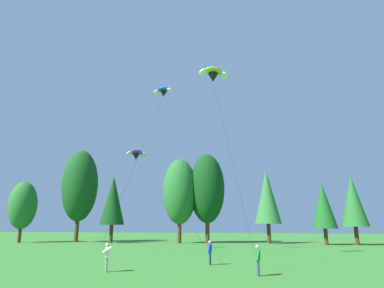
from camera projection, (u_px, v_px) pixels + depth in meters
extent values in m
cylinder|color=#472D19|center=(20.00, 235.00, 54.93)|extent=(0.54, 0.54, 2.43)
ellipsoid|color=#236628|center=(23.00, 205.00, 56.00)|extent=(4.42, 4.42, 7.62)
cylinder|color=#472D19|center=(77.00, 230.00, 56.87)|extent=(0.68, 0.68, 3.85)
ellipsoid|color=#144719|center=(80.00, 185.00, 58.55)|extent=(5.94, 5.94, 12.04)
cylinder|color=#472D19|center=(111.00, 234.00, 54.48)|extent=(0.57, 0.57, 2.76)
cone|color=#0F3D14|center=(113.00, 200.00, 55.69)|extent=(3.93, 3.93, 7.84)
cylinder|color=#472D19|center=(179.00, 232.00, 53.27)|extent=(0.62, 0.62, 3.29)
ellipsoid|color=#236628|center=(180.00, 191.00, 54.71)|extent=(5.35, 5.35, 10.32)
cylinder|color=#472D19|center=(207.00, 232.00, 53.43)|extent=(0.64, 0.64, 3.49)
ellipsoid|color=#0F3D14|center=(207.00, 188.00, 54.96)|extent=(5.56, 5.56, 10.93)
cylinder|color=#472D19|center=(269.00, 234.00, 52.53)|extent=(0.59, 0.59, 2.92)
cone|color=#2D7033|center=(267.00, 196.00, 53.81)|extent=(4.07, 4.07, 8.32)
cylinder|color=#472D19|center=(326.00, 237.00, 48.68)|extent=(0.53, 0.53, 2.26)
cone|color=#19561E|center=(323.00, 205.00, 49.68)|extent=(3.52, 3.52, 6.45)
cylinder|color=#472D19|center=(357.00, 236.00, 48.31)|extent=(0.55, 0.55, 2.53)
cone|color=#236628|center=(353.00, 201.00, 49.42)|extent=(3.74, 3.74, 7.19)
cylinder|color=gray|center=(106.00, 265.00, 20.81)|extent=(0.17, 0.17, 0.84)
cylinder|color=gray|center=(106.00, 265.00, 21.00)|extent=(0.17, 0.17, 0.84)
cube|color=white|center=(107.00, 252.00, 21.07)|extent=(0.37, 0.44, 0.60)
sphere|color=tan|center=(107.00, 245.00, 21.17)|extent=(0.22, 0.22, 0.22)
cylinder|color=white|center=(107.00, 250.00, 20.88)|extent=(0.52, 0.28, 0.35)
cylinder|color=white|center=(107.00, 249.00, 21.33)|extent=(0.52, 0.28, 0.35)
cylinder|color=navy|center=(210.00, 259.00, 24.44)|extent=(0.14, 0.14, 0.84)
cylinder|color=navy|center=(210.00, 259.00, 24.63)|extent=(0.14, 0.14, 0.84)
cube|color=blue|center=(210.00, 248.00, 24.70)|extent=(0.27, 0.40, 0.60)
sphere|color=tan|center=(210.00, 242.00, 24.80)|extent=(0.22, 0.22, 0.22)
cylinder|color=blue|center=(209.00, 248.00, 24.48)|extent=(0.20, 0.10, 0.57)
cylinder|color=blue|center=(211.00, 248.00, 24.93)|extent=(0.20, 0.10, 0.57)
cylinder|color=navy|center=(258.00, 268.00, 19.18)|extent=(0.14, 0.14, 0.84)
cylinder|color=navy|center=(258.00, 268.00, 19.38)|extent=(0.14, 0.14, 0.84)
cube|color=#2D8E47|center=(258.00, 255.00, 19.45)|extent=(0.28, 0.40, 0.60)
sphere|color=tan|center=(257.00, 247.00, 19.55)|extent=(0.22, 0.22, 0.22)
cylinder|color=#2D8E47|center=(258.00, 255.00, 19.22)|extent=(0.21, 0.10, 0.57)
cylinder|color=#2D8E47|center=(257.00, 254.00, 19.68)|extent=(0.21, 0.10, 0.57)
ellipsoid|color=blue|center=(163.00, 89.00, 39.28)|extent=(1.52, 1.21, 0.59)
ellipsoid|color=white|center=(170.00, 90.00, 38.90)|extent=(0.82, 0.91, 0.73)
ellipsoid|color=white|center=(157.00, 92.00, 39.55)|extent=(0.92, 0.93, 0.73)
cone|color=black|center=(163.00, 94.00, 39.24)|extent=(0.91, 0.91, 0.66)
cylinder|color=black|center=(142.00, 148.00, 30.14)|extent=(0.67, 15.11, 15.40)
ellipsoid|color=purple|center=(136.00, 152.00, 40.74)|extent=(1.77, 1.73, 0.79)
ellipsoid|color=silver|center=(143.00, 155.00, 41.12)|extent=(1.08, 1.10, 0.90)
ellipsoid|color=silver|center=(129.00, 154.00, 40.25)|extent=(1.07, 1.10, 0.90)
cone|color=black|center=(136.00, 157.00, 40.70)|extent=(1.15, 1.15, 0.70)
cylinder|color=black|center=(163.00, 193.00, 32.69)|extent=(10.38, 12.39, 9.07)
ellipsoid|color=#93D633|center=(213.00, 71.00, 32.77)|extent=(2.00, 1.79, 0.84)
ellipsoid|color=white|center=(224.00, 76.00, 33.07)|extent=(1.17, 1.19, 0.99)
ellipsoid|color=white|center=(203.00, 72.00, 32.35)|extent=(1.15, 1.16, 0.99)
cone|color=black|center=(213.00, 78.00, 32.71)|extent=(1.32, 1.32, 0.82)
cylinder|color=black|center=(229.00, 146.00, 26.04)|extent=(3.47, 9.55, 14.82)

